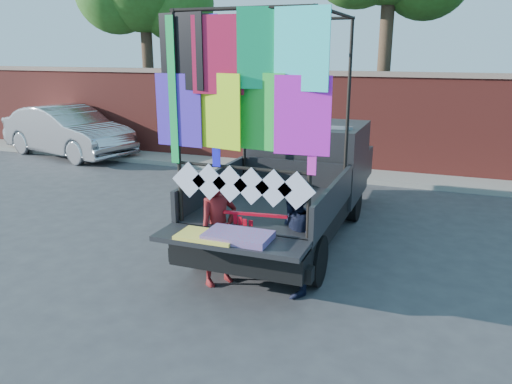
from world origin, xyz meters
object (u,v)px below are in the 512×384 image
(pickup_truck, at_px, (301,178))
(man, at_px, (294,239))
(woman, at_px, (219,230))
(sedan, at_px, (68,131))

(pickup_truck, distance_m, man, 2.70)
(pickup_truck, distance_m, woman, 2.71)
(man, bearing_deg, pickup_truck, 172.75)
(sedan, relative_size, man, 3.01)
(pickup_truck, height_order, man, pickup_truck)
(pickup_truck, bearing_deg, woman, -98.42)
(man, bearing_deg, woman, -107.61)
(sedan, distance_m, woman, 10.17)
(pickup_truck, relative_size, sedan, 1.25)
(pickup_truck, xyz_separation_m, sedan, (-8.39, 3.61, -0.16))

